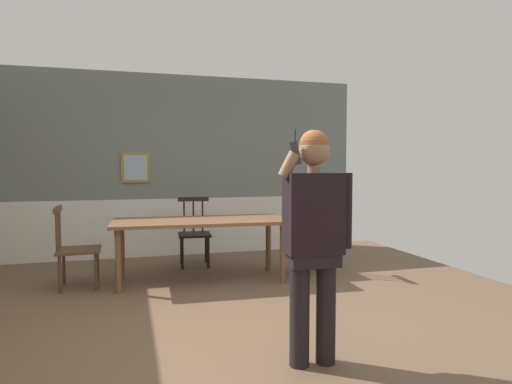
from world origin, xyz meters
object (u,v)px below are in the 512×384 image
object	(u,v)px
dining_table	(201,226)
chair_near_window	(311,238)
chair_at_table_head	(75,248)
person_figure	(314,232)
chair_by_doorway	(194,233)

from	to	relation	value
dining_table	chair_near_window	distance (m)	1.45
chair_at_table_head	person_figure	bearing A→B (deg)	34.70
chair_at_table_head	person_figure	world-z (taller)	person_figure
chair_near_window	chair_by_doorway	bearing A→B (deg)	58.02
chair_near_window	person_figure	distance (m)	2.69
chair_near_window	person_figure	bearing A→B (deg)	157.76
dining_table	chair_at_table_head	size ratio (longest dim) A/B	2.26
chair_by_doorway	chair_near_window	bearing A→B (deg)	151.83
chair_by_doorway	person_figure	xyz separation A→B (m)	(0.37, -3.33, 0.48)
dining_table	person_figure	bearing A→B (deg)	-80.70
chair_near_window	chair_at_table_head	distance (m)	2.87
chair_by_doorway	person_figure	size ratio (longest dim) A/B	0.58
dining_table	chair_at_table_head	world-z (taller)	chair_at_table_head
dining_table	chair_at_table_head	bearing A→B (deg)	177.48
dining_table	chair_near_window	world-z (taller)	chair_near_window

